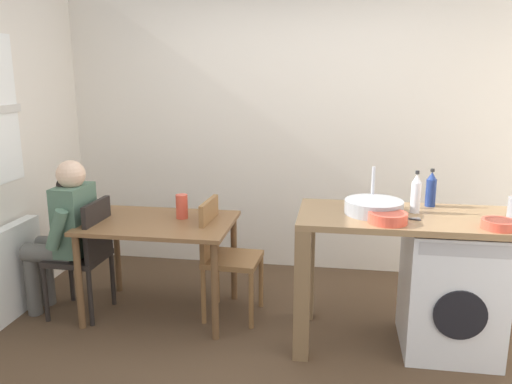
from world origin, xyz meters
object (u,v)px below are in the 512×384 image
Objects in this scene: chair_opposite at (223,251)px; washing_machine at (450,288)px; bottle_tall_green at (416,194)px; bottle_squat_brown at (431,189)px; colander at (499,224)px; dining_table at (159,233)px; vase at (182,206)px; seated_person at (65,229)px; mixing_bowl at (388,217)px; chair_person_seat at (86,251)px.

washing_machine is at bearing 84.07° from chair_opposite.
bottle_tall_green is 1.07× the size of bottle_squat_brown.
colander is at bearing -33.48° from bottle_tall_green.
bottle_squat_brown is (1.94, 0.06, 0.40)m from dining_table.
dining_table is 2.32m from colander.
chair_opposite is 1.90m from colander.
washing_machine is (2.07, -0.20, -0.21)m from dining_table.
dining_table is 2.09m from washing_machine.
colander reaches higher than vase.
seated_person is 2.36m from mixing_bowl.
bottle_squat_brown is at bearing -84.60° from chair_person_seat.
dining_table is at bearing -80.57° from chair_opposite.
bottle_tall_green is 1.41× the size of colander.
colander reaches higher than dining_table.
vase reaches higher than chair_opposite.
vase reaches higher than dining_table.
chair_person_seat is 1.05× the size of washing_machine.
vase is (-1.92, 0.30, 0.40)m from washing_machine.
seated_person is 0.89m from vase.
chair_person_seat is 2.42m from bottle_tall_green.
dining_table is 0.71m from seated_person.
seated_person is (-0.71, -0.10, 0.03)m from dining_table.
dining_table is 5.50× the size of colander.
mixing_bowl is at bearing -125.92° from bottle_tall_green.
chair_opposite is 3.20× the size of bottle_tall_green.
bottle_tall_green is (1.34, -0.18, 0.54)m from chair_opposite.
mixing_bowl is 1.20× the size of colander.
bottle_squat_brown reaches higher than mixing_bowl.
bottle_squat_brown is at bearing 93.31° from chair_opposite.
vase is at bearing 171.24° from washing_machine.
mixing_bowl is (-0.45, -0.20, 0.53)m from washing_machine.
bottle_squat_brown is at bearing -1.20° from vase.
vase is (0.15, 0.10, 0.19)m from dining_table.
colander is at bearing -10.38° from dining_table.
seated_person reaches higher than washing_machine.
colander is at bearing -56.44° from bottle_squat_brown.
chair_person_seat is at bearing -90.00° from seated_person.
dining_table is 5.99× the size of vase.
seated_person is 5.02× the size of mixing_bowl.
chair_opposite is 0.75× the size of seated_person.
colander is 2.17m from vase.
bottle_tall_green is at bearing 54.08° from mixing_bowl.
colander is (1.78, -0.47, 0.44)m from chair_opposite.
chair_person_seat is 0.79m from vase.
washing_machine is at bearing -90.41° from seated_person.
mixing_bowl is (2.16, -0.29, 0.45)m from chair_person_seat.
bottle_tall_green is 0.35m from mixing_bowl.
washing_machine is 4.30× the size of colander.
mixing_bowl is (-0.32, -0.46, -0.08)m from bottle_squat_brown.
bottle_tall_green reaches higher than seated_person.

